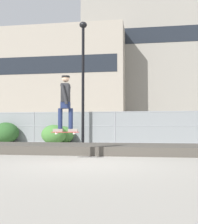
% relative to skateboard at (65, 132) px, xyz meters
% --- Properties ---
extents(ground_plane, '(120.00, 120.00, 0.00)m').
position_rel_skateboard_xyz_m(ground_plane, '(0.69, -0.74, -0.79)').
color(ground_plane, '#9E998E').
extents(gravel_berm, '(12.11, 2.59, 0.30)m').
position_rel_skateboard_xyz_m(gravel_berm, '(0.69, 2.42, -0.65)').
color(gravel_berm, '#4C473F').
rests_on(gravel_berm, ground_plane).
extents(skateboard, '(0.82, 0.27, 0.07)m').
position_rel_skateboard_xyz_m(skateboard, '(0.00, 0.00, 0.00)').
color(skateboard, '#B22D2D').
extents(skater, '(0.73, 0.60, 1.67)m').
position_rel_skateboard_xyz_m(skater, '(-0.00, 0.00, 0.95)').
color(skater, gray).
rests_on(skater, skateboard).
extents(chain_fence, '(19.69, 0.06, 1.85)m').
position_rel_skateboard_xyz_m(chain_fence, '(0.69, 8.26, 0.14)').
color(chain_fence, gray).
rests_on(chain_fence, ground_plane).
extents(street_lamp, '(0.44, 0.44, 7.03)m').
position_rel_skateboard_xyz_m(street_lamp, '(-1.10, 7.71, 3.56)').
color(street_lamp, black).
rests_on(street_lamp, ground_plane).
extents(parked_car_near, '(4.52, 2.19, 1.66)m').
position_rel_skateboard_xyz_m(parked_car_near, '(-4.75, 11.49, 0.04)').
color(parked_car_near, '#474C54').
rests_on(parked_car_near, ground_plane).
extents(parked_car_mid, '(4.49, 2.13, 1.66)m').
position_rel_skateboard_xyz_m(parked_car_mid, '(1.73, 11.88, 0.04)').
color(parked_car_mid, black).
rests_on(parked_car_mid, ground_plane).
extents(library_building, '(20.25, 13.07, 15.89)m').
position_rel_skateboard_xyz_m(library_building, '(-10.40, 37.04, 7.15)').
color(library_building, '#9E9384').
rests_on(library_building, ground_plane).
extents(office_block, '(29.88, 11.57, 24.46)m').
position_rel_skateboard_xyz_m(office_block, '(7.54, 41.50, 11.44)').
color(office_block, gray).
rests_on(office_block, ground_plane).
extents(shrub_left, '(1.59, 1.30, 1.23)m').
position_rel_skateboard_xyz_m(shrub_left, '(-5.79, 7.81, -0.18)').
color(shrub_left, '#2D5B28').
rests_on(shrub_left, ground_plane).
extents(shrub_center, '(1.39, 1.14, 1.08)m').
position_rel_skateboard_xyz_m(shrub_center, '(-2.61, 7.12, -0.26)').
color(shrub_center, '#477F38').
rests_on(shrub_center, ground_plane).
extents(shrub_right, '(1.28, 1.05, 0.99)m').
position_rel_skateboard_xyz_m(shrub_right, '(-2.29, 7.84, -0.30)').
color(shrub_right, '#477F38').
rests_on(shrub_right, ground_plane).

